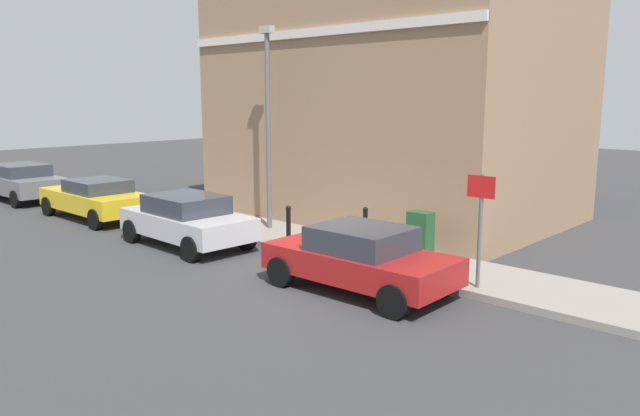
{
  "coord_description": "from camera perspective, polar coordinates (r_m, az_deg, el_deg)",
  "views": [
    {
      "loc": [
        -9.55,
        -8.78,
        3.93
      ],
      "look_at": [
        1.45,
        1.45,
        1.2
      ],
      "focal_mm": 34.35,
      "sensor_mm": 36.0,
      "label": 1
    }
  ],
  "objects": [
    {
      "name": "street_sign",
      "position": [
        12.47,
        14.73,
        -0.51
      ],
      "size": [
        0.08,
        0.6,
        2.3
      ],
      "color": "#59595B",
      "rests_on": "sidewalk"
    },
    {
      "name": "corner_building",
      "position": [
        20.5,
        6.92,
        11.24
      ],
      "size": [
        7.72,
        10.61,
        8.58
      ],
      "color": "#937256",
      "rests_on": "ground"
    },
    {
      "name": "car_grey",
      "position": [
        26.29,
        -26.11,
        2.28
      ],
      "size": [
        1.94,
        4.5,
        1.4
      ],
      "rotation": [
        0.0,
        0.0,
        1.57
      ],
      "color": "slate",
      "rests_on": "ground"
    },
    {
      "name": "bollard_near_cabinet",
      "position": [
        15.62,
        4.23,
        -1.64
      ],
      "size": [
        0.14,
        0.14,
        1.04
      ],
      "color": "black",
      "rests_on": "sidewalk"
    },
    {
      "name": "car_yellow",
      "position": [
        21.21,
        -20.16,
        0.89
      ],
      "size": [
        1.93,
        4.39,
        1.31
      ],
      "rotation": [
        0.0,
        0.0,
        1.57
      ],
      "color": "gold",
      "rests_on": "ground"
    },
    {
      "name": "bollard_far_kerb",
      "position": [
        15.79,
        -2.96,
        -1.5
      ],
      "size": [
        0.14,
        0.14,
        1.04
      ],
      "color": "black",
      "rests_on": "sidewalk"
    },
    {
      "name": "utility_cabinet",
      "position": [
        14.55,
        9.31,
        -2.74
      ],
      "size": [
        0.46,
        0.61,
        1.15
      ],
      "color": "#1E4C28",
      "rests_on": "sidewalk"
    },
    {
      "name": "car_red",
      "position": [
        12.51,
        3.77,
        -4.64
      ],
      "size": [
        1.98,
        4.01,
        1.36
      ],
      "rotation": [
        0.0,
        0.0,
        1.59
      ],
      "color": "maroon",
      "rests_on": "ground"
    },
    {
      "name": "sidewalk",
      "position": [
        19.19,
        -8.72,
        -1.41
      ],
      "size": [
        2.25,
        30.0,
        0.15
      ],
      "primitive_type": "cube",
      "color": "gray",
      "rests_on": "ground"
    },
    {
      "name": "ground",
      "position": [
        13.55,
        0.31,
        -6.55
      ],
      "size": [
        80.0,
        80.0,
        0.0
      ],
      "primitive_type": "plane",
      "color": "#38383A"
    },
    {
      "name": "car_silver",
      "position": [
        16.63,
        -12.29,
        -1.03
      ],
      "size": [
        1.99,
        4.01,
        1.38
      ],
      "rotation": [
        0.0,
        0.0,
        1.54
      ],
      "color": "#B7B7BC",
      "rests_on": "ground"
    },
    {
      "name": "lamppost",
      "position": [
        17.64,
        -4.86,
        8.23
      ],
      "size": [
        0.2,
        0.44,
        5.72
      ],
      "color": "#59595B",
      "rests_on": "sidewalk"
    }
  ]
}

